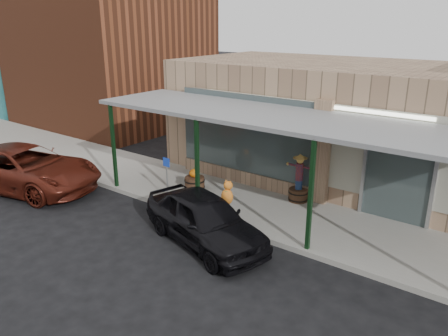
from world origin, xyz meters
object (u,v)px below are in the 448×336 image
Objects in this scene: handicap_sign at (167,173)px; parked_sedan at (205,219)px; barrel_scarecrow at (299,185)px; barrel_pumpkin at (195,182)px; car_maroon at (25,168)px.

handicap_sign is 3.01m from parked_sedan.
parked_sedan is (-0.79, -3.72, 0.01)m from barrel_scarecrow.
barrel_scarecrow reaches higher than handicap_sign.
barrel_pumpkin is 0.16× the size of car_maroon.
parked_sedan is 0.79× the size of car_maroon.
barrel_scarecrow reaches higher than barrel_pumpkin.
barrel_scarecrow is 4.20m from handicap_sign.
barrel_pumpkin is (-3.28, -1.24, -0.25)m from barrel_scarecrow.
parked_sedan is at bearing -23.66° from handicap_sign.
handicap_sign is at bearing -81.43° from car_maroon.
handicap_sign is 0.25× the size of car_maroon.
barrel_scarecrow is 1.13× the size of handicap_sign.
handicap_sign reaches higher than car_maroon.
car_maroon is at bearing 111.03° from parked_sedan.
barrel_scarecrow is 0.29× the size of car_maroon.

